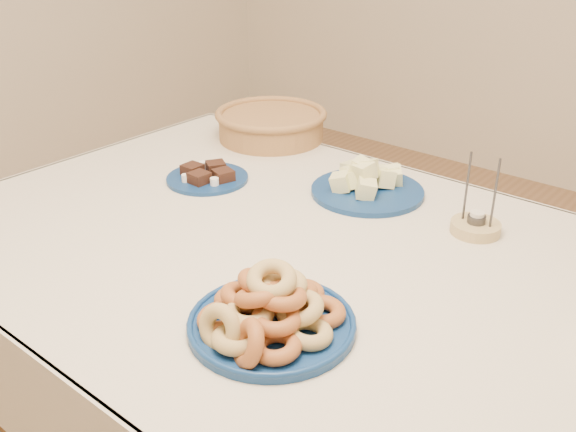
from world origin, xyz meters
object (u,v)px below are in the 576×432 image
object	(u,v)px
dining_table	(303,293)
candle_holder	(476,226)
brownie_plate	(207,176)
donut_platter	(269,313)
melon_plate	(367,183)
wicker_basket	(271,123)

from	to	relation	value
dining_table	candle_holder	world-z (taller)	candle_holder
candle_holder	brownie_plate	bearing A→B (deg)	-165.49
donut_platter	melon_plate	world-z (taller)	donut_platter
brownie_plate	wicker_basket	bearing A→B (deg)	103.95
dining_table	candle_holder	size ratio (longest dim) A/B	9.34
wicker_basket	brownie_plate	bearing A→B (deg)	-76.05
donut_platter	candle_holder	xyz separation A→B (m)	(0.11, 0.56, -0.02)
donut_platter	brownie_plate	xyz separation A→B (m)	(-0.56, 0.39, -0.02)
dining_table	melon_plate	xyz separation A→B (m)	(-0.06, 0.34, 0.13)
brownie_plate	candle_holder	size ratio (longest dim) A/B	1.48
melon_plate	wicker_basket	xyz separation A→B (m)	(-0.45, 0.15, 0.02)
donut_platter	melon_plate	size ratio (longest dim) A/B	1.01
wicker_basket	candle_holder	bearing A→B (deg)	-13.57
donut_platter	candle_holder	distance (m)	0.57
dining_table	melon_plate	world-z (taller)	melon_plate
brownie_plate	wicker_basket	size ratio (longest dim) A/B	0.67
brownie_plate	dining_table	bearing A→B (deg)	-17.26
dining_table	wicker_basket	xyz separation A→B (m)	(-0.52, 0.49, 0.15)
donut_platter	wicker_basket	bearing A→B (deg)	130.97
melon_plate	brownie_plate	bearing A→B (deg)	-150.91
dining_table	wicker_basket	size ratio (longest dim) A/B	4.22
dining_table	candle_holder	distance (m)	0.41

